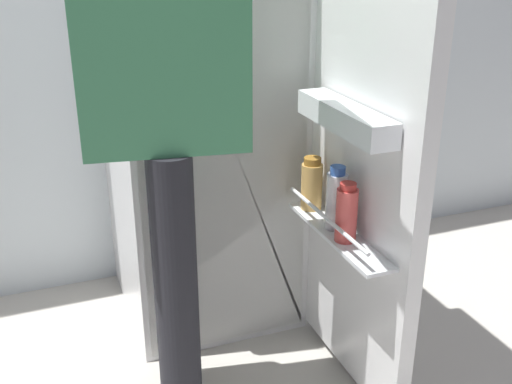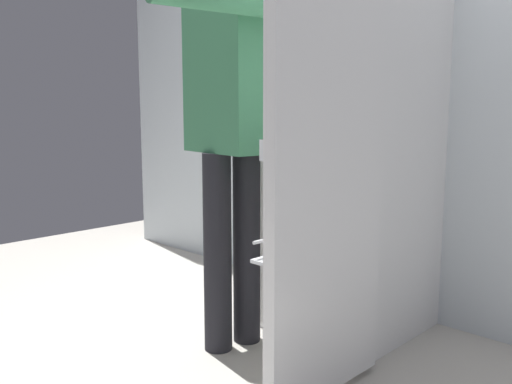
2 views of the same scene
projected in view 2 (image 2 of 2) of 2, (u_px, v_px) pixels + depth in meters
The scene contains 4 objects.
ground_plane at pixel (267, 363), 2.22m from camera, with size 5.66×5.66×0.00m, color #B7B2A8.
kitchen_wall at pixel (397, 73), 2.69m from camera, with size 4.40×0.10×2.42m, color silver.
refrigerator at pixel (350, 156), 2.44m from camera, with size 0.66×1.23×1.64m.
person at pixel (233, 110), 2.24m from camera, with size 0.56×0.79×1.71m.
Camera 2 is at (1.43, -1.52, 1.03)m, focal length 38.04 mm.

